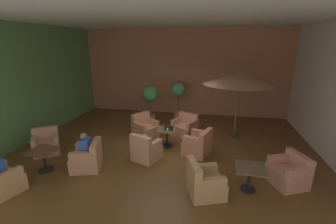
{
  "coord_description": "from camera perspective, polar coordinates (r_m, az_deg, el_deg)",
  "views": [
    {
      "loc": [
        1.45,
        -6.75,
        3.44
      ],
      "look_at": [
        0.0,
        0.43,
        1.2
      ],
      "focal_mm": 24.15,
      "sensor_mm": 36.0,
      "label": 1
    }
  ],
  "objects": [
    {
      "name": "cafe_table_front_right",
      "position": [
        5.92,
        19.91,
        -14.16
      ],
      "size": [
        0.71,
        0.71,
        0.62
      ],
      "color": "black",
      "rests_on": "ground_plane"
    },
    {
      "name": "ceiling_slab",
      "position": [
        6.94,
        -0.76,
        22.86
      ],
      "size": [
        10.0,
        8.66,
        0.06
      ],
      "primitive_type": "cube",
      "color": "silver",
      "rests_on": "wall_back_brick"
    },
    {
      "name": "iced_drink_cup",
      "position": [
        7.61,
        -0.06,
        -4.33
      ],
      "size": [
        0.08,
        0.08,
        0.11
      ],
      "primitive_type": "cylinder",
      "color": "white",
      "rests_on": "cafe_table_front_left"
    },
    {
      "name": "armchair_mid_center_north",
      "position": [
        8.39,
        -28.36,
        -7.15
      ],
      "size": [
        1.05,
        1.04,
        0.81
      ],
      "color": "tan",
      "rests_on": "ground_plane"
    },
    {
      "name": "potted_tree_left_corner",
      "position": [
        10.01,
        -4.48,
        3.75
      ],
      "size": [
        0.73,
        0.73,
        1.68
      ],
      "color": "#AB604E",
      "rests_on": "ground_plane"
    },
    {
      "name": "armchair_mid_center_south",
      "position": [
        6.93,
        -19.66,
        -10.9
      ],
      "size": [
        0.95,
        0.95,
        0.83
      ],
      "color": "#AD795B",
      "rests_on": "ground_plane"
    },
    {
      "name": "armchair_front_left_west",
      "position": [
        7.0,
        -5.59,
        -9.55
      ],
      "size": [
        0.93,
        0.93,
        0.87
      ],
      "color": "tan",
      "rests_on": "ground_plane"
    },
    {
      "name": "armchair_front_left_east",
      "position": [
        8.76,
        4.3,
        -3.99
      ],
      "size": [
        1.06,
        1.06,
        0.84
      ],
      "color": "tan",
      "rests_on": "ground_plane"
    },
    {
      "name": "cafe_table_mid_center",
      "position": [
        7.26,
        -28.9,
        -9.58
      ],
      "size": [
        0.72,
        0.72,
        0.62
      ],
      "color": "black",
      "rests_on": "ground_plane"
    },
    {
      "name": "armchair_front_left_north",
      "position": [
        7.38,
        7.58,
        -8.16
      ],
      "size": [
        0.98,
        1.02,
        0.84
      ],
      "color": "#BC7658",
      "rests_on": "ground_plane"
    },
    {
      "name": "ground_plane",
      "position": [
        7.72,
        -0.64,
        -9.57
      ],
      "size": [
        10.0,
        8.66,
        0.02
      ],
      "primitive_type": "cube",
      "color": "brown"
    },
    {
      "name": "patron_by_window",
      "position": [
        6.77,
        -20.31,
        -7.93
      ],
      "size": [
        0.35,
        0.43,
        0.65
      ],
      "color": "#334A99",
      "rests_on": "ground_plane"
    },
    {
      "name": "wall_back_brick",
      "position": [
        11.22,
        3.95,
        9.87
      ],
      "size": [
        10.0,
        0.08,
        4.12
      ],
      "primitive_type": "cube",
      "color": "#A9684A",
      "rests_on": "ground_plane"
    },
    {
      "name": "open_laptop",
      "position": [
        7.63,
        0.32,
        -4.3
      ],
      "size": [
        0.33,
        0.25,
        0.2
      ],
      "color": "#9EA0A5",
      "rests_on": "cafe_table_front_left"
    },
    {
      "name": "potted_tree_mid_left",
      "position": [
        10.26,
        2.62,
        4.22
      ],
      "size": [
        0.66,
        0.66,
        1.78
      ],
      "color": "#A45E46",
      "rests_on": "ground_plane"
    },
    {
      "name": "wall_left_accent",
      "position": [
        9.41,
        -31.92,
        6.0
      ],
      "size": [
        0.08,
        8.66,
        4.12
      ],
      "primitive_type": "cube",
      "color": "#548245",
      "rests_on": "ground_plane"
    },
    {
      "name": "armchair_front_left_south",
      "position": [
        8.66,
        -5.82,
        -4.19
      ],
      "size": [
        1.08,
        1.08,
        0.9
      ],
      "color": "tan",
      "rests_on": "ground_plane"
    },
    {
      "name": "patio_umbrella_tall_red",
      "position": [
        8.54,
        17.54,
        8.21
      ],
      "size": [
        2.61,
        2.61,
        2.48
      ],
      "color": "#2D2D2D",
      "rests_on": "ground_plane"
    },
    {
      "name": "cafe_table_front_left",
      "position": [
        7.81,
        -0.27,
        -5.57
      ],
      "size": [
        0.67,
        0.67,
        0.62
      ],
      "color": "black",
      "rests_on": "ground_plane"
    },
    {
      "name": "armchair_front_right_east",
      "position": [
        5.6,
        9.14,
        -17.18
      ],
      "size": [
        1.0,
        0.98,
        0.85
      ],
      "color": "#AD8155",
      "rests_on": "ground_plane"
    },
    {
      "name": "armchair_front_right_north",
      "position": [
        6.62,
        28.13,
        -13.46
      ],
      "size": [
        1.01,
        1.04,
        0.8
      ],
      "color": "tan",
      "rests_on": "ground_plane"
    }
  ]
}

